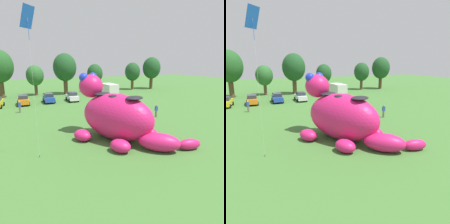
{
  "view_description": "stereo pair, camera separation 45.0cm",
  "coord_description": "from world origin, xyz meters",
  "views": [
    {
      "loc": [
        -9.27,
        -16.74,
        7.36
      ],
      "look_at": [
        -0.42,
        1.45,
        2.47
      ],
      "focal_mm": 33.49,
      "sensor_mm": 36.0,
      "label": 1
    },
    {
      "loc": [
        -8.86,
        -16.93,
        7.36
      ],
      "look_at": [
        -0.42,
        1.45,
        2.47
      ],
      "focal_mm": 33.49,
      "sensor_mm": 36.0,
      "label": 2
    }
  ],
  "objects": [
    {
      "name": "tree_mid_left",
      "position": [
        -10.95,
        31.69,
        6.37
      ],
      "size": [
        5.48,
        5.48,
        9.73
      ],
      "color": "brown",
      "rests_on": "ground"
    },
    {
      "name": "tree_centre_right",
      "position": [
        9.8,
        32.11,
        4.44
      ],
      "size": [
        3.82,
        3.82,
        6.78
      ],
      "color": "brown",
      "rests_on": "ground"
    },
    {
      "name": "ground_plane",
      "position": [
        0.0,
        0.0,
        0.0
      ],
      "size": [
        160.0,
        160.0,
        0.0
      ],
      "primitive_type": "plane",
      "color": "#427533"
    },
    {
      "name": "tree_mid_right",
      "position": [
        20.42,
        31.8,
        4.65
      ],
      "size": [
        4.01,
        4.01,
        7.12
      ],
      "color": "brown",
      "rests_on": "ground"
    },
    {
      "name": "box_truck",
      "position": [
        8.9,
        22.44,
        1.6
      ],
      "size": [
        2.44,
        6.44,
        2.95
      ],
      "color": "#B2231E",
      "rests_on": "ground"
    },
    {
      "name": "car_orange",
      "position": [
        -7.53,
        22.19,
        0.86
      ],
      "size": [
        2.0,
        4.13,
        1.72
      ],
      "color": "orange",
      "rests_on": "ground"
    },
    {
      "name": "spectator_near_inflatable",
      "position": [
        -8.36,
        16.26,
        0.85
      ],
      "size": [
        0.38,
        0.26,
        1.71
      ],
      "color": "#726656",
      "rests_on": "ground"
    },
    {
      "name": "car_white",
      "position": [
        1.13,
        22.04,
        0.86
      ],
      "size": [
        2.05,
        4.16,
        1.72
      ],
      "color": "white",
      "rests_on": "ground"
    },
    {
      "name": "spectator_mid_field",
      "position": [
        3.85,
        17.37,
        0.85
      ],
      "size": [
        0.38,
        0.26,
        1.71
      ],
      "color": "#2D334C",
      "rests_on": "ground"
    },
    {
      "name": "tree_centre_left",
      "position": [
        -4.19,
        32.48,
        4.34
      ],
      "size": [
        3.74,
        3.74,
        6.63
      ],
      "color": "brown",
      "rests_on": "ground"
    },
    {
      "name": "tree_right",
      "position": [
        26.02,
        30.99,
        5.59
      ],
      "size": [
        4.82,
        4.82,
        8.55
      ],
      "color": "brown",
      "rests_on": "ground"
    },
    {
      "name": "car_blue",
      "position": [
        -3.16,
        22.43,
        0.86
      ],
      "size": [
        2.07,
        4.17,
        1.72
      ],
      "color": "#2347B7",
      "rests_on": "ground"
    },
    {
      "name": "spectator_by_cars",
      "position": [
        8.15,
        5.36,
        0.85
      ],
      "size": [
        0.38,
        0.26,
        1.71
      ],
      "color": "#726656",
      "rests_on": "ground"
    },
    {
      "name": "tethered_flying_kite",
      "position": [
        -7.77,
        -0.55,
        10.12
      ],
      "size": [
        1.13,
        1.13,
        11.04
      ],
      "color": "brown",
      "rests_on": "ground"
    },
    {
      "name": "tree_centre",
      "position": [
        2.23,
        31.34,
        6.02
      ],
      "size": [
        5.19,
        5.19,
        9.21
      ],
      "color": "brown",
      "rests_on": "ground"
    },
    {
      "name": "giant_inflatable_creature",
      "position": [
        -0.4,
        0.44,
        2.29
      ],
      "size": [
        9.7,
        10.7,
        6.26
      ],
      "color": "#E01E6B",
      "rests_on": "ground"
    }
  ]
}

